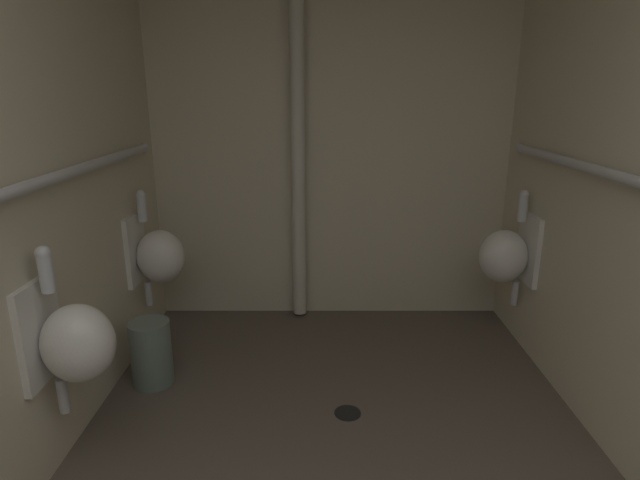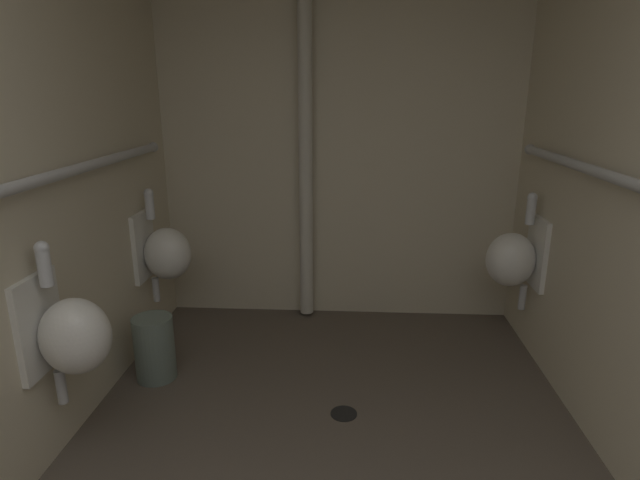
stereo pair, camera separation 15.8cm
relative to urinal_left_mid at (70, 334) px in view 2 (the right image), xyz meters
name	(u,v)px [view 2 (the right image)]	position (x,y,z in m)	size (l,w,h in m)	color
floor	(327,479)	(1.11, -0.03, -0.67)	(2.63, 3.60, 0.08)	brown
wall_back	(339,135)	(1.11, 1.74, 0.70)	(2.63, 0.06, 2.65)	beige
urinal_left_mid	(70,334)	(0.00, 0.00, 0.00)	(0.32, 0.30, 0.76)	silver
urinal_left_far	(164,252)	(0.00, 1.16, 0.00)	(0.32, 0.30, 0.76)	silver
urinal_right_mid	(514,258)	(2.22, 1.17, 0.00)	(0.32, 0.30, 0.76)	silver
supply_pipe_left	(21,186)	(-0.09, -0.03, 0.65)	(0.06, 2.85, 0.06)	#B2B2B2
standpipe_back_wall	(305,137)	(0.88, 1.63, 0.70)	(0.10, 0.10, 2.60)	beige
floor_drain	(344,413)	(1.18, 0.40, -0.62)	(0.14, 0.14, 0.01)	black
waste_bin	(154,348)	(0.07, 0.70, -0.44)	(0.23, 0.23, 0.38)	slate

